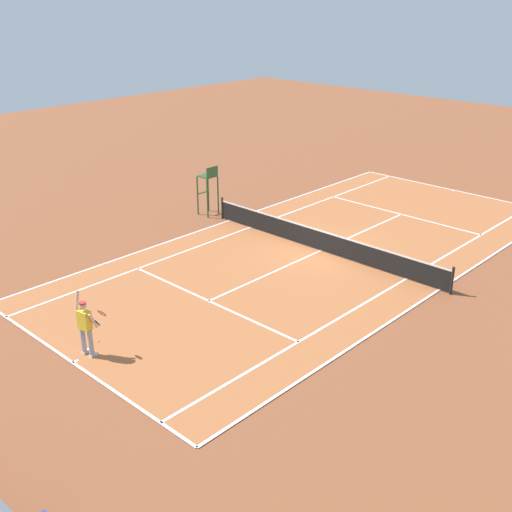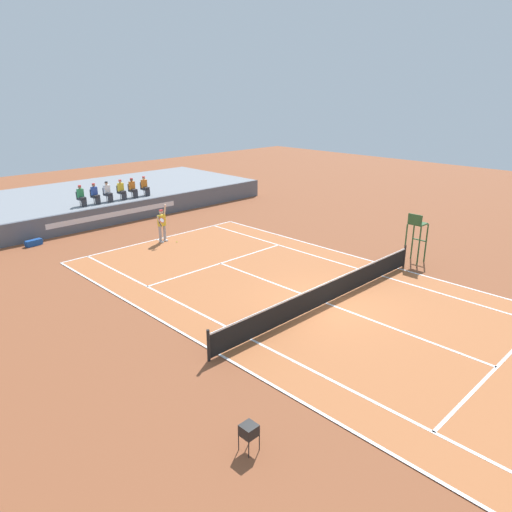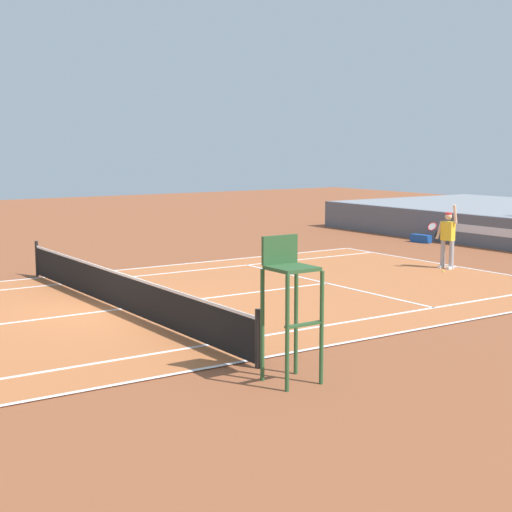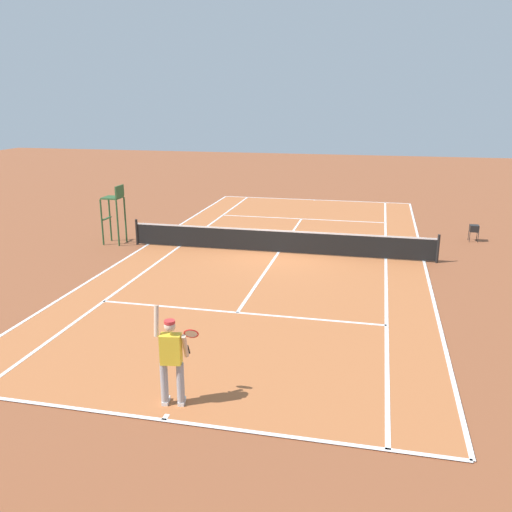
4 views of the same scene
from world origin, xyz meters
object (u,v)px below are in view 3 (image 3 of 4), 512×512
object	(u,v)px
equipment_bag	(421,239)
tennis_ball	(443,272)
tennis_player	(447,238)
umpire_chair	(290,290)

from	to	relation	value
equipment_bag	tennis_ball	bearing A→B (deg)	-40.65
tennis_player	tennis_ball	world-z (taller)	tennis_player
equipment_bag	umpire_chair	bearing A→B (deg)	-52.08
tennis_ball	equipment_bag	xyz separation A→B (m)	(-5.82, 4.99, 0.13)
tennis_player	tennis_ball	bearing A→B (deg)	-53.58
tennis_player	equipment_bag	distance (m)	6.94
tennis_ball	umpire_chair	xyz separation A→B (m)	(6.39, -10.67, 1.52)
equipment_bag	tennis_player	bearing A→B (deg)	-39.18
tennis_player	umpire_chair	world-z (taller)	umpire_chair
tennis_player	equipment_bag	bearing A→B (deg)	140.82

